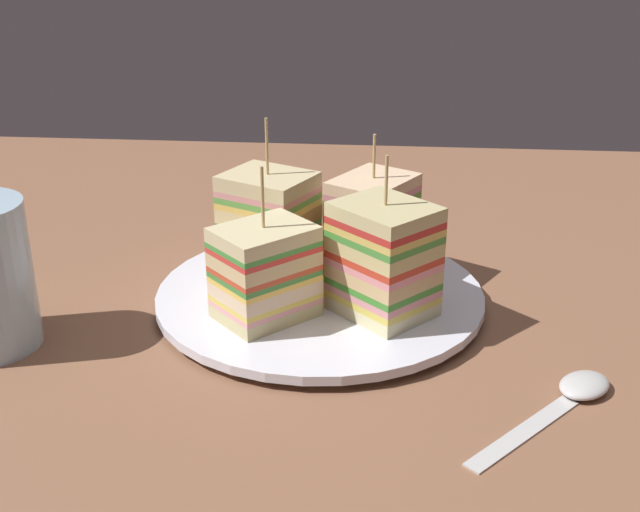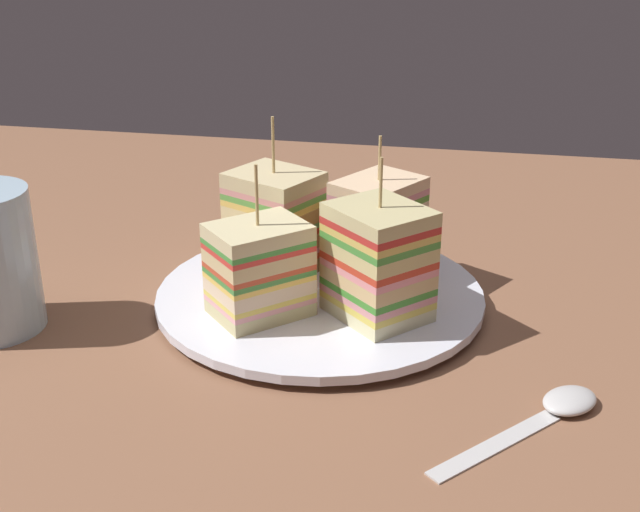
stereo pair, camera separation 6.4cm
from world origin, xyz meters
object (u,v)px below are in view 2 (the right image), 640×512
at_px(sandwich_wedge_1, 260,270).
at_px(sandwich_wedge_2, 378,262).
at_px(plate, 320,296).
at_px(sandwich_wedge_0, 275,221).
at_px(sandwich_wedge_3, 377,227).
at_px(spoon, 555,409).

bearing_deg(sandwich_wedge_1, sandwich_wedge_2, -34.02).
height_order(plate, sandwich_wedge_0, sandwich_wedge_0).
distance_m(sandwich_wedge_2, sandwich_wedge_3, 0.08).
height_order(sandwich_wedge_2, sandwich_wedge_3, sandwich_wedge_2).
bearing_deg(sandwich_wedge_1, spoon, -63.40).
bearing_deg(spoon, sandwich_wedge_1, 112.49).
bearing_deg(sandwich_wedge_1, plate, 8.24).
bearing_deg(plate, sandwich_wedge_2, 147.53).
relative_size(plate, spoon, 2.20).
xyz_separation_m(plate, sandwich_wedge_1, (0.04, 0.05, 0.04)).
bearing_deg(sandwich_wedge_2, sandwich_wedge_3, -38.28).
bearing_deg(sandwich_wedge_1, sandwich_wedge_3, 6.39).
bearing_deg(spoon, sandwich_wedge_0, 96.31).
bearing_deg(sandwich_wedge_3, sandwich_wedge_0, -54.86).
bearing_deg(sandwich_wedge_3, plate, -10.92).
distance_m(sandwich_wedge_3, spoon, 0.22).
xyz_separation_m(sandwich_wedge_0, sandwich_wedge_2, (-0.09, 0.07, 0.00)).
xyz_separation_m(sandwich_wedge_1, sandwich_wedge_2, (-0.09, -0.01, 0.01)).
distance_m(sandwich_wedge_2, spoon, 0.16).
relative_size(sandwich_wedge_1, sandwich_wedge_3, 0.99).
distance_m(plate, sandwich_wedge_1, 0.07).
height_order(sandwich_wedge_2, spoon, sandwich_wedge_2).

